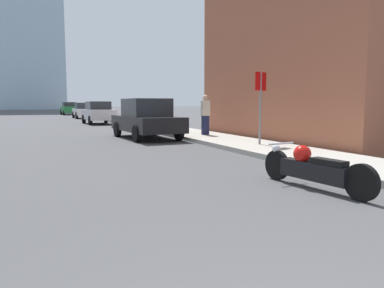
# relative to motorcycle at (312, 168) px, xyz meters

# --- Properties ---
(sidewalk) EXTENTS (2.32, 240.00, 0.15)m
(sidewalk) POSITION_rel_motorcycle_xyz_m (2.32, 35.55, -0.30)
(sidewalk) COLOR #9E998E
(sidewalk) RESTS_ON ground_plane
(brick_storefront) EXTENTS (12.47, 10.28, 8.03)m
(brick_storefront) POSITION_rel_motorcycle_xyz_m (9.91, 7.43, 3.64)
(brick_storefront) COLOR #9E563D
(brick_storefront) RESTS_ON ground_plane
(motorcycle) EXTENTS (0.62, 2.48, 0.76)m
(motorcycle) POSITION_rel_motorcycle_xyz_m (0.00, 0.00, 0.00)
(motorcycle) COLOR black
(motorcycle) RESTS_ON ground_plane
(parked_car_black) EXTENTS (2.22, 4.65, 1.72)m
(parked_car_black) POSITION_rel_motorcycle_xyz_m (-0.03, 10.49, 0.48)
(parked_car_black) COLOR black
(parked_car_black) RESTS_ON ground_plane
(parked_car_silver) EXTENTS (2.06, 4.25, 1.66)m
(parked_car_silver) POSITION_rel_motorcycle_xyz_m (-0.11, 23.11, 0.47)
(parked_car_silver) COLOR #BCBCC1
(parked_car_silver) RESTS_ON ground_plane
(parked_car_white) EXTENTS (1.92, 4.36, 1.59)m
(parked_car_white) POSITION_rel_motorcycle_xyz_m (0.16, 34.62, 0.44)
(parked_car_white) COLOR silver
(parked_car_white) RESTS_ON ground_plane
(parked_car_green) EXTENTS (2.17, 4.06, 1.69)m
(parked_car_green) POSITION_rel_motorcycle_xyz_m (-0.14, 47.42, 0.49)
(parked_car_green) COLOR #1E6B33
(parked_car_green) RESTS_ON ground_plane
(stop_sign) EXTENTS (0.57, 0.26, 2.38)m
(stop_sign) POSITION_rel_motorcycle_xyz_m (2.43, 5.41, 1.40)
(stop_sign) COLOR slate
(stop_sign) RESTS_ON sidewalk
(pedestrian) EXTENTS (0.36, 0.24, 1.73)m
(pedestrian) POSITION_rel_motorcycle_xyz_m (2.37, 9.60, 0.67)
(pedestrian) COLOR #1E2347
(pedestrian) RESTS_ON sidewalk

